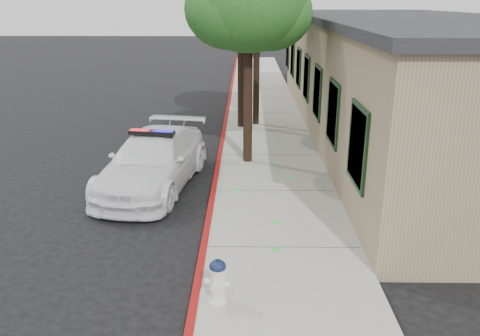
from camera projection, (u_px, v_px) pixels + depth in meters
name	position (u px, v px, depth m)	size (l,w,h in m)	color
ground	(201.00, 253.00, 9.64)	(120.00, 120.00, 0.00)	black
sidewalk	(274.00, 193.00, 12.43)	(3.20, 60.00, 0.15)	gray
red_curb	(214.00, 193.00, 12.45)	(0.14, 60.00, 0.16)	maroon
clapboard_building	(408.00, 77.00, 17.36)	(7.30, 20.89, 4.24)	#957F61
police_car	(153.00, 161.00, 12.86)	(2.76, 5.21, 1.56)	white
fire_hydrant	(218.00, 281.00, 7.74)	(0.44, 0.38, 0.76)	silver
street_tree_near	(249.00, 7.00, 13.24)	(3.54, 3.25, 5.95)	black
street_tree_mid	(257.00, 13.00, 17.73)	(2.90, 2.98, 5.52)	black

